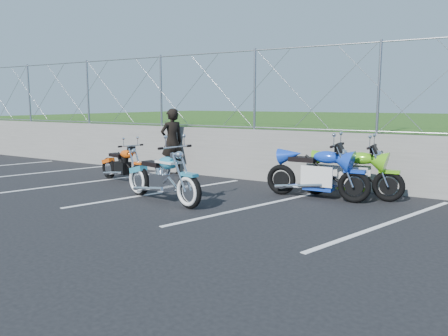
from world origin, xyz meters
The scene contains 10 objects.
ground centered at (0.00, 0.00, 0.00)m, with size 90.00×90.00×0.00m, color black.
retaining_wall centered at (0.00, 3.50, 0.65)m, with size 30.00×0.22×1.30m, color slate.
grass_field centered at (0.00, 13.50, 0.65)m, with size 30.00×20.00×1.30m, color #214512.
chain_link_fence centered at (0.00, 3.50, 2.30)m, with size 28.00×0.03×2.00m.
parking_lines centered at (1.20, 1.00, 0.00)m, with size 18.29×4.31×0.01m.
cruiser_turquoise centered at (0.61, 0.29, 0.46)m, with size 2.27×0.80×1.15m.
naked_orange centered at (-1.61, 1.50, 0.41)m, with size 1.88×0.67×0.95m.
sportbike_green centered at (3.74, 2.60, 0.48)m, with size 2.14×0.76×1.11m.
sportbike_blue centered at (3.15, 2.17, 0.49)m, with size 2.22×0.79×1.15m.
person_standing centered at (-1.32, 3.08, 0.91)m, with size 0.66×0.43×1.81m, color black.
Camera 1 is at (6.06, -6.41, 1.98)m, focal length 35.00 mm.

